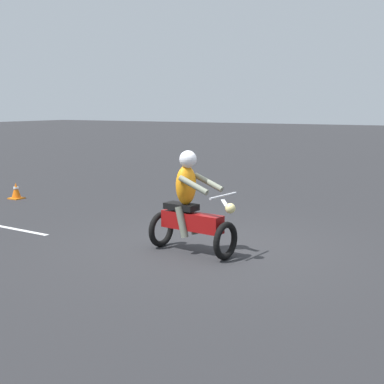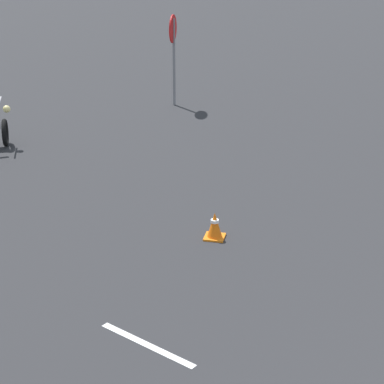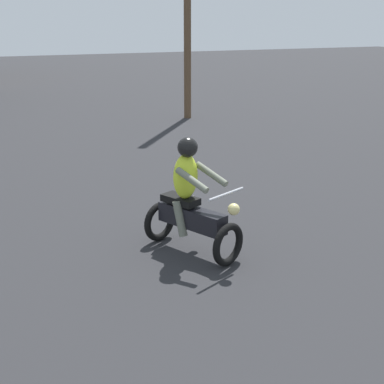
# 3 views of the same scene
# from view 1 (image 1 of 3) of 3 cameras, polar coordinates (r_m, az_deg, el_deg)

# --- Properties ---
(ground_plane) EXTENTS (120.00, 120.00, 0.00)m
(ground_plane) POSITION_cam_1_polar(r_m,az_deg,el_deg) (9.03, 1.75, -5.96)
(ground_plane) COLOR #28282B
(motorcycle_rider_foreground) EXTENTS (1.55, 0.81, 1.66)m
(motorcycle_rider_foreground) POSITION_cam_1_polar(r_m,az_deg,el_deg) (8.58, -0.19, -1.78)
(motorcycle_rider_foreground) COLOR black
(motorcycle_rider_foreground) RESTS_ON ground
(traffic_cone_near_right) EXTENTS (0.32, 0.32, 0.42)m
(traffic_cone_near_right) POSITION_cam_1_polar(r_m,az_deg,el_deg) (14.39, -18.25, 0.10)
(traffic_cone_near_right) COLOR orange
(traffic_cone_near_right) RESTS_ON ground
(lane_stripe_e) EXTENTS (2.05, 0.22, 0.01)m
(lane_stripe_e) POSITION_cam_1_polar(r_m,az_deg,el_deg) (11.00, -18.75, -3.67)
(lane_stripe_e) COLOR silver
(lane_stripe_e) RESTS_ON ground
(lane_stripe_se) EXTENTS (0.89, 1.29, 0.01)m
(lane_stripe_se) POSITION_cam_1_polar(r_m,az_deg,el_deg) (12.88, 3.64, -1.36)
(lane_stripe_se) COLOR silver
(lane_stripe_se) RESTS_ON ground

